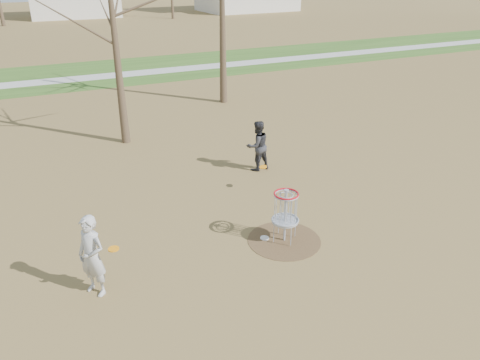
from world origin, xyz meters
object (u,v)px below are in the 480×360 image
(disc_golf_basket, at_px, (286,208))
(player_standing, at_px, (92,256))
(player_throwing, at_px, (257,146))
(disc_grounded, at_px, (265,238))

(disc_golf_basket, bearing_deg, player_standing, -179.03)
(player_throwing, xyz_separation_m, disc_grounded, (-1.75, -3.86, -0.81))
(disc_grounded, bearing_deg, disc_golf_basket, -34.35)
(disc_golf_basket, bearing_deg, player_throwing, 71.98)
(player_throwing, xyz_separation_m, disc_golf_basket, (-1.35, -4.14, 0.09))
(player_throwing, distance_m, disc_grounded, 4.32)
(player_standing, relative_size, disc_grounded, 8.07)
(disc_grounded, xyz_separation_m, disc_golf_basket, (0.40, -0.27, 0.89))
(player_throwing, relative_size, disc_golf_basket, 1.22)
(player_standing, height_order, player_throwing, player_standing)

